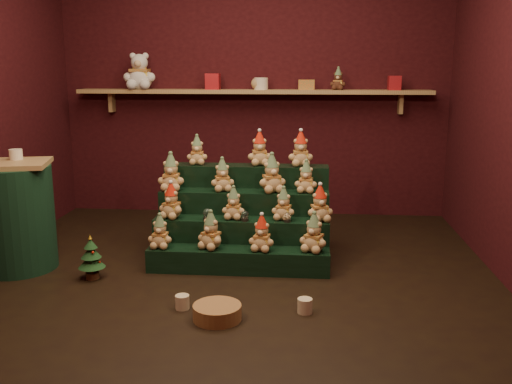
# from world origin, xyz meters

# --- Properties ---
(ground) EXTENTS (4.00, 4.00, 0.00)m
(ground) POSITION_xyz_m (0.00, 0.00, 0.00)
(ground) COLOR black
(ground) RESTS_ON ground
(back_wall) EXTENTS (4.00, 0.10, 2.80)m
(back_wall) POSITION_xyz_m (0.00, 2.05, 1.40)
(back_wall) COLOR black
(back_wall) RESTS_ON ground
(front_wall) EXTENTS (4.00, 0.10, 2.80)m
(front_wall) POSITION_xyz_m (0.00, -2.05, 1.40)
(front_wall) COLOR black
(front_wall) RESTS_ON ground
(back_shelf) EXTENTS (3.60, 0.26, 0.24)m
(back_shelf) POSITION_xyz_m (0.00, 1.87, 1.29)
(back_shelf) COLOR tan
(back_shelf) RESTS_ON ground
(riser_tier_front) EXTENTS (1.40, 0.22, 0.18)m
(riser_tier_front) POSITION_xyz_m (0.05, 0.15, 0.09)
(riser_tier_front) COLOR black
(riser_tier_front) RESTS_ON ground
(riser_tier_midfront) EXTENTS (1.40, 0.22, 0.36)m
(riser_tier_midfront) POSITION_xyz_m (0.05, 0.37, 0.18)
(riser_tier_midfront) COLOR black
(riser_tier_midfront) RESTS_ON ground
(riser_tier_midback) EXTENTS (1.40, 0.22, 0.54)m
(riser_tier_midback) POSITION_xyz_m (0.05, 0.59, 0.27)
(riser_tier_midback) COLOR black
(riser_tier_midback) RESTS_ON ground
(riser_tier_back) EXTENTS (1.40, 0.22, 0.72)m
(riser_tier_back) POSITION_xyz_m (0.05, 0.81, 0.36)
(riser_tier_back) COLOR black
(riser_tier_back) RESTS_ON ground
(teddy_0) EXTENTS (0.19, 0.17, 0.26)m
(teddy_0) POSITION_xyz_m (-0.55, 0.14, 0.31)
(teddy_0) COLOR tan
(teddy_0) RESTS_ON riser_tier_front
(teddy_1) EXTENTS (0.27, 0.26, 0.29)m
(teddy_1) POSITION_xyz_m (-0.16, 0.15, 0.33)
(teddy_1) COLOR tan
(teddy_1) RESTS_ON riser_tier_front
(teddy_2) EXTENTS (0.22, 0.21, 0.27)m
(teddy_2) POSITION_xyz_m (0.23, 0.14, 0.32)
(teddy_2) COLOR tan
(teddy_2) RESTS_ON riser_tier_front
(teddy_3) EXTENTS (0.27, 0.26, 0.30)m
(teddy_3) POSITION_xyz_m (0.62, 0.15, 0.33)
(teddy_3) COLOR tan
(teddy_3) RESTS_ON riser_tier_front
(teddy_4) EXTENTS (0.25, 0.24, 0.28)m
(teddy_4) POSITION_xyz_m (-0.51, 0.36, 0.50)
(teddy_4) COLOR tan
(teddy_4) RESTS_ON riser_tier_midfront
(teddy_5) EXTENTS (0.20, 0.18, 0.26)m
(teddy_5) POSITION_xyz_m (-0.01, 0.38, 0.49)
(teddy_5) COLOR tan
(teddy_5) RESTS_ON riser_tier_midfront
(teddy_6) EXTENTS (0.22, 0.20, 0.26)m
(teddy_6) POSITION_xyz_m (0.38, 0.38, 0.49)
(teddy_6) COLOR tan
(teddy_6) RESTS_ON riser_tier_midfront
(teddy_7) EXTENTS (0.25, 0.23, 0.28)m
(teddy_7) POSITION_xyz_m (0.67, 0.36, 0.50)
(teddy_7) COLOR tan
(teddy_7) RESTS_ON riser_tier_midfront
(teddy_8) EXTENTS (0.23, 0.21, 0.31)m
(teddy_8) POSITION_xyz_m (-0.56, 0.58, 0.69)
(teddy_8) COLOR tan
(teddy_8) RESTS_ON riser_tier_midback
(teddy_9) EXTENTS (0.23, 0.22, 0.27)m
(teddy_9) POSITION_xyz_m (-0.13, 0.59, 0.68)
(teddy_9) COLOR tan
(teddy_9) RESTS_ON riser_tier_midback
(teddy_10) EXTENTS (0.28, 0.27, 0.31)m
(teddy_10) POSITION_xyz_m (0.28, 0.58, 0.70)
(teddy_10) COLOR tan
(teddy_10) RESTS_ON riser_tier_midback
(teddy_11) EXTENTS (0.20, 0.19, 0.26)m
(teddy_11) POSITION_xyz_m (0.56, 0.59, 0.67)
(teddy_11) COLOR tan
(teddy_11) RESTS_ON riser_tier_midback
(teddy_12) EXTENTS (0.19, 0.18, 0.25)m
(teddy_12) POSITION_xyz_m (-0.38, 0.82, 0.84)
(teddy_12) COLOR tan
(teddy_12) RESTS_ON riser_tier_back
(teddy_13) EXTENTS (0.23, 0.22, 0.29)m
(teddy_13) POSITION_xyz_m (0.16, 0.83, 0.86)
(teddy_13) COLOR tan
(teddy_13) RESTS_ON riser_tier_back
(teddy_14) EXTENTS (0.23, 0.21, 0.29)m
(teddy_14) POSITION_xyz_m (0.51, 0.82, 0.87)
(teddy_14) COLOR tan
(teddy_14) RESTS_ON riser_tier_back
(snow_globe_a) EXTENTS (0.07, 0.07, 0.09)m
(snow_globe_a) POSITION_xyz_m (-0.21, 0.31, 0.41)
(snow_globe_a) COLOR black
(snow_globe_a) RESTS_ON riser_tier_midfront
(snow_globe_b) EXTENTS (0.06, 0.06, 0.08)m
(snow_globe_b) POSITION_xyz_m (0.08, 0.31, 0.40)
(snow_globe_b) COLOR black
(snow_globe_b) RESTS_ON riser_tier_midfront
(snow_globe_c) EXTENTS (0.06, 0.06, 0.08)m
(snow_globe_c) POSITION_xyz_m (0.42, 0.31, 0.40)
(snow_globe_c) COLOR black
(snow_globe_c) RESTS_ON riser_tier_midfront
(side_table) EXTENTS (0.65, 0.59, 0.85)m
(side_table) POSITION_xyz_m (-1.68, 0.08, 0.42)
(side_table) COLOR tan
(side_table) RESTS_ON ground
(table_ornament) EXTENTS (0.10, 0.10, 0.08)m
(table_ornament) POSITION_xyz_m (-1.68, 0.18, 0.89)
(table_ornament) COLOR beige
(table_ornament) RESTS_ON side_table
(mini_christmas_tree) EXTENTS (0.20, 0.20, 0.34)m
(mini_christmas_tree) POSITION_xyz_m (-1.02, -0.09, 0.16)
(mini_christmas_tree) COLOR #4B2F1A
(mini_christmas_tree) RESTS_ON ground
(mug_left) EXTENTS (0.09, 0.09, 0.09)m
(mug_left) POSITION_xyz_m (-0.23, -0.57, 0.05)
(mug_left) COLOR beige
(mug_left) RESTS_ON ground
(mug_right) EXTENTS (0.10, 0.10, 0.10)m
(mug_right) POSITION_xyz_m (0.56, -0.57, 0.05)
(mug_right) COLOR beige
(mug_right) RESTS_ON ground
(wicker_basket) EXTENTS (0.36, 0.36, 0.10)m
(wicker_basket) POSITION_xyz_m (0.02, -0.71, 0.05)
(wicker_basket) COLOR olive
(wicker_basket) RESTS_ON ground
(white_bear) EXTENTS (0.34, 0.31, 0.46)m
(white_bear) POSITION_xyz_m (-1.16, 1.84, 1.55)
(white_bear) COLOR white
(white_bear) RESTS_ON back_shelf
(brown_bear) EXTENTS (0.18, 0.17, 0.22)m
(brown_bear) POSITION_xyz_m (0.86, 1.84, 1.43)
(brown_bear) COLOR #532C1B
(brown_bear) RESTS_ON back_shelf
(gift_tin_red_a) EXTENTS (0.14, 0.14, 0.16)m
(gift_tin_red_a) POSITION_xyz_m (-0.40, 1.85, 1.40)
(gift_tin_red_a) COLOR #AF1A21
(gift_tin_red_a) RESTS_ON back_shelf
(gift_tin_cream) EXTENTS (0.14, 0.14, 0.12)m
(gift_tin_cream) POSITION_xyz_m (0.09, 1.85, 1.38)
(gift_tin_cream) COLOR beige
(gift_tin_cream) RESTS_ON back_shelf
(gift_tin_red_b) EXTENTS (0.12, 0.12, 0.14)m
(gift_tin_red_b) POSITION_xyz_m (1.42, 1.85, 1.39)
(gift_tin_red_b) COLOR #AF1A21
(gift_tin_red_b) RESTS_ON back_shelf
(shelf_plush_ball) EXTENTS (0.12, 0.12, 0.12)m
(shelf_plush_ball) POSITION_xyz_m (0.05, 1.85, 1.38)
(shelf_plush_ball) COLOR tan
(shelf_plush_ball) RESTS_ON back_shelf
(scarf_gift_box) EXTENTS (0.16, 0.10, 0.10)m
(scarf_gift_box) POSITION_xyz_m (0.55, 1.85, 1.37)
(scarf_gift_box) COLOR orange
(scarf_gift_box) RESTS_ON back_shelf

